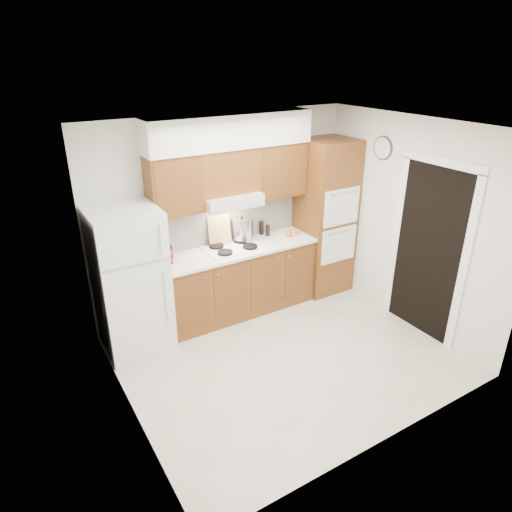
% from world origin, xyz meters
% --- Properties ---
extents(floor, '(3.60, 3.60, 0.00)m').
position_xyz_m(floor, '(0.00, 0.00, 0.00)').
color(floor, beige).
rests_on(floor, ground).
extents(ceiling, '(3.60, 3.60, 0.00)m').
position_xyz_m(ceiling, '(0.00, 0.00, 2.60)').
color(ceiling, white).
rests_on(ceiling, wall_back).
extents(wall_back, '(3.60, 0.02, 2.60)m').
position_xyz_m(wall_back, '(0.00, 1.50, 1.30)').
color(wall_back, silver).
rests_on(wall_back, floor).
extents(wall_left, '(0.02, 3.00, 2.60)m').
position_xyz_m(wall_left, '(-1.80, 0.00, 1.30)').
color(wall_left, silver).
rests_on(wall_left, floor).
extents(wall_right, '(0.02, 3.00, 2.60)m').
position_xyz_m(wall_right, '(1.80, 0.00, 1.30)').
color(wall_right, silver).
rests_on(wall_right, floor).
extents(fridge, '(0.75, 0.72, 1.72)m').
position_xyz_m(fridge, '(-1.41, 1.14, 0.86)').
color(fridge, white).
rests_on(fridge, floor).
extents(base_cabinets, '(2.11, 0.60, 0.90)m').
position_xyz_m(base_cabinets, '(0.02, 1.20, 0.45)').
color(base_cabinets, brown).
rests_on(base_cabinets, floor).
extents(countertop, '(2.13, 0.62, 0.04)m').
position_xyz_m(countertop, '(0.03, 1.19, 0.92)').
color(countertop, white).
rests_on(countertop, base_cabinets).
extents(backsplash, '(2.11, 0.03, 0.56)m').
position_xyz_m(backsplash, '(0.02, 1.49, 1.22)').
color(backsplash, white).
rests_on(backsplash, countertop).
extents(oven_cabinet, '(0.70, 0.65, 2.20)m').
position_xyz_m(oven_cabinet, '(1.44, 1.18, 1.10)').
color(oven_cabinet, brown).
rests_on(oven_cabinet, floor).
extents(upper_cab_left, '(0.63, 0.33, 0.70)m').
position_xyz_m(upper_cab_left, '(-0.71, 1.33, 1.85)').
color(upper_cab_left, brown).
rests_on(upper_cab_left, wall_back).
extents(upper_cab_right, '(0.73, 0.33, 0.70)m').
position_xyz_m(upper_cab_right, '(0.72, 1.33, 1.85)').
color(upper_cab_right, brown).
rests_on(upper_cab_right, wall_back).
extents(range_hood, '(0.75, 0.45, 0.15)m').
position_xyz_m(range_hood, '(-0.02, 1.27, 1.57)').
color(range_hood, silver).
rests_on(range_hood, wall_back).
extents(upper_cab_over_hood, '(0.75, 0.33, 0.55)m').
position_xyz_m(upper_cab_over_hood, '(-0.02, 1.33, 1.92)').
color(upper_cab_over_hood, brown).
rests_on(upper_cab_over_hood, range_hood).
extents(soffit, '(2.13, 0.36, 0.40)m').
position_xyz_m(soffit, '(0.03, 1.32, 2.40)').
color(soffit, silver).
rests_on(soffit, wall_back).
extents(cooktop, '(0.74, 0.50, 0.01)m').
position_xyz_m(cooktop, '(-0.02, 1.21, 0.95)').
color(cooktop, white).
rests_on(cooktop, countertop).
extents(doorway, '(0.02, 0.90, 2.10)m').
position_xyz_m(doorway, '(1.79, -0.35, 1.05)').
color(doorway, black).
rests_on(doorway, floor).
extents(wall_clock, '(0.02, 0.30, 0.30)m').
position_xyz_m(wall_clock, '(1.79, 0.55, 2.15)').
color(wall_clock, '#3F3833').
rests_on(wall_clock, wall_right).
extents(kettle, '(0.23, 0.23, 0.18)m').
position_xyz_m(kettle, '(-0.93, 1.20, 1.04)').
color(kettle, '#96110A').
rests_on(kettle, countertop).
extents(cutting_board, '(0.31, 0.14, 0.39)m').
position_xyz_m(cutting_board, '(-0.12, 1.41, 1.14)').
color(cutting_board, tan).
rests_on(cutting_board, countertop).
extents(stock_pot, '(0.33, 0.33, 0.28)m').
position_xyz_m(stock_pot, '(0.20, 1.37, 1.11)').
color(stock_pot, '#B7B7BC').
rests_on(stock_pot, cooktop).
extents(condiment_a, '(0.08, 0.08, 0.21)m').
position_xyz_m(condiment_a, '(0.36, 1.43, 1.05)').
color(condiment_a, black).
rests_on(condiment_a, countertop).
extents(condiment_b, '(0.07, 0.07, 0.19)m').
position_xyz_m(condiment_b, '(0.54, 1.44, 1.03)').
color(condiment_b, black).
rests_on(condiment_b, countertop).
extents(condiment_c, '(0.07, 0.07, 0.16)m').
position_xyz_m(condiment_c, '(0.59, 1.35, 1.02)').
color(condiment_c, black).
rests_on(condiment_c, countertop).
extents(orange_near, '(0.09, 0.09, 0.07)m').
position_xyz_m(orange_near, '(0.98, 1.19, 0.98)').
color(orange_near, orange).
rests_on(orange_near, countertop).
extents(orange_far, '(0.11, 0.11, 0.09)m').
position_xyz_m(orange_far, '(0.82, 1.17, 0.98)').
color(orange_far, orange).
rests_on(orange_far, countertop).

